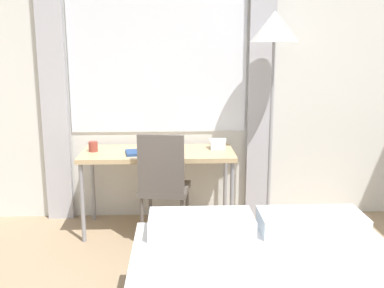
% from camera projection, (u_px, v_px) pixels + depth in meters
% --- Properties ---
extents(wall_back_with_window, '(5.64, 0.13, 2.70)m').
position_uv_depth(wall_back_with_window, '(210.00, 78.00, 4.26)').
color(wall_back_with_window, silver).
rests_on(wall_back_with_window, ground_plane).
extents(desk, '(1.36, 0.59, 0.74)m').
position_uv_depth(desk, '(158.00, 157.00, 4.02)').
color(desk, tan).
rests_on(desk, ground_plane).
extents(desk_chair, '(0.46, 0.46, 0.96)m').
position_uv_depth(desk_chair, '(163.00, 182.00, 3.77)').
color(desk_chair, '#59514C').
rests_on(desk_chair, ground_plane).
extents(standing_lamp, '(0.42, 0.42, 1.95)m').
position_uv_depth(standing_lamp, '(274.00, 40.00, 3.85)').
color(standing_lamp, '#4C4C51').
rests_on(standing_lamp, ground_plane).
extents(telephone, '(0.15, 0.14, 0.09)m').
position_uv_depth(telephone, '(218.00, 144.00, 4.10)').
color(telephone, white).
rests_on(telephone, desk).
extents(book, '(0.32, 0.24, 0.02)m').
position_uv_depth(book, '(143.00, 152.00, 3.92)').
color(book, navy).
rests_on(book, desk).
extents(mug, '(0.08, 0.08, 0.09)m').
position_uv_depth(mug, '(93.00, 146.00, 3.99)').
color(mug, '#993F33').
rests_on(mug, desk).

